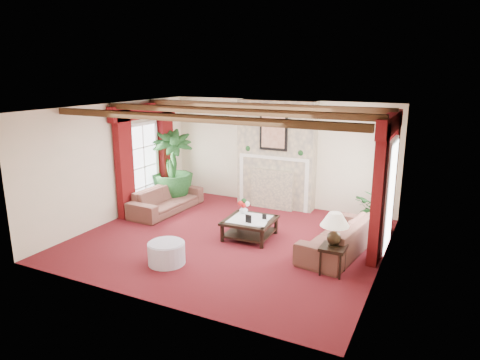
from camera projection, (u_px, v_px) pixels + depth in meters
The scene contains 23 objects.
floor at pixel (230, 239), 8.89m from camera, with size 6.00×6.00×0.00m, color #470C12.
ceiling at pixel (229, 108), 8.22m from camera, with size 6.00×6.00×0.00m, color white.
back_wall at pixel (279, 153), 10.95m from camera, with size 6.00×0.02×2.70m, color beige.
left_wall at pixel (114, 162), 9.84m from camera, with size 0.02×5.50×2.70m, color beige.
right_wall at pixel (386, 195), 7.27m from camera, with size 0.02×5.50×2.70m, color beige.
ceiling_beams at pixel (229, 111), 8.24m from camera, with size 6.00×3.00×0.12m, color #322010, non-canonical shape.
fireplace at pixel (277, 100), 10.44m from camera, with size 2.00×0.52×2.70m, color tan, non-canonical shape.
french_door_left at pixel (141, 124), 10.50m from camera, with size 0.10×1.10×2.16m, color white, non-canonical shape.
french_door_right at pixel (395, 141), 7.96m from camera, with size 0.10×1.10×2.16m, color white, non-canonical shape.
curtains_left at pixel (144, 107), 10.35m from camera, with size 0.20×2.40×2.55m, color #530B0B, non-canonical shape.
curtains_right at pixel (391, 118), 7.90m from camera, with size 0.20×2.40×2.55m, color #530B0B, non-canonical shape.
sofa_left at pixel (166, 195), 10.58m from camera, with size 0.70×2.12×0.82m, color #3E1121.
sofa_right at pixel (339, 231), 8.17m from camera, with size 0.95×2.25×0.85m, color #3E1121.
potted_palm at pixel (173, 183), 11.26m from camera, with size 2.10×2.12×1.07m, color black.
small_plant at pixel (375, 214), 9.29m from camera, with size 1.17×1.21×0.73m, color black.
coffee_table at pixel (250, 228), 8.93m from camera, with size 0.99×0.99×0.40m, color black, non-canonical shape.
side_table at pixel (333, 260), 7.33m from camera, with size 0.42×0.42×0.50m, color black, non-canonical shape.
ottoman at pixel (167, 253), 7.72m from camera, with size 0.67×0.67×0.39m, color #AEABC1.
table_lamp at pixel (334, 229), 7.19m from camera, with size 0.49×0.49×0.62m, color black, non-canonical shape.
flower_vase at pixel (244, 209), 9.21m from camera, with size 0.24×0.24×0.18m, color silver.
book at pixel (256, 218), 8.53m from camera, with size 0.20×0.05×0.27m, color black.
photo_frame_a at pixel (248, 219), 8.63m from camera, with size 0.13×0.02×0.18m, color black, non-canonical shape.
photo_frame_b at pixel (264, 217), 8.83m from camera, with size 0.09×0.02×0.12m, color black, non-canonical shape.
Camera 1 is at (3.86, -7.36, 3.39)m, focal length 32.00 mm.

